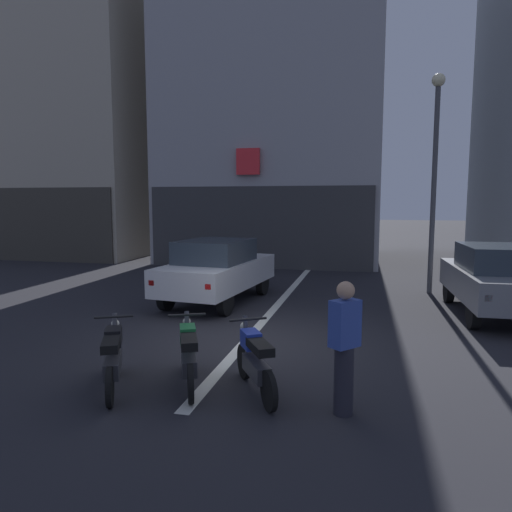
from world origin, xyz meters
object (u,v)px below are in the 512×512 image
at_px(street_lamp, 435,160).
at_px(motorcycle_black_row_leftmost, 113,357).
at_px(motorcycle_green_row_left_mid, 188,354).
at_px(person_by_motorcycles, 344,347).
at_px(motorcycle_blue_row_centre, 255,361).
at_px(car_white_crossing_near, 217,269).
at_px(car_grey_parked_kerbside, 498,278).

xyz_separation_m(street_lamp, motorcycle_black_row_leftmost, (-5.19, -8.35, -3.30)).
relative_size(street_lamp, motorcycle_green_row_left_mid, 3.92).
xyz_separation_m(street_lamp, person_by_motorcycles, (-2.01, -8.40, -2.91)).
distance_m(motorcycle_blue_row_centre, person_by_motorcycles, 1.33).
height_order(street_lamp, motorcycle_blue_row_centre, street_lamp).
distance_m(motorcycle_black_row_leftmost, motorcycle_blue_row_centre, 1.99).
bearing_deg(motorcycle_black_row_leftmost, car_white_crossing_near, 93.48).
height_order(car_white_crossing_near, motorcycle_green_row_left_mid, car_white_crossing_near).
distance_m(motorcycle_green_row_left_mid, person_by_motorcycles, 2.27).
bearing_deg(motorcycle_black_row_leftmost, person_by_motorcycles, -0.83).
bearing_deg(street_lamp, car_white_crossing_near, -154.79).
xyz_separation_m(street_lamp, motorcycle_green_row_left_mid, (-4.21, -8.00, -3.30)).
bearing_deg(motorcycle_green_row_left_mid, car_grey_parked_kerbside, 45.60).
xyz_separation_m(car_white_crossing_near, motorcycle_green_row_left_mid, (1.33, -5.39, -0.43)).
xyz_separation_m(car_grey_parked_kerbside, motorcycle_blue_row_centre, (-4.36, -5.49, -0.43)).
distance_m(motorcycle_black_row_leftmost, person_by_motorcycles, 3.21).
bearing_deg(motorcycle_green_row_left_mid, motorcycle_blue_row_centre, -1.64).
xyz_separation_m(car_white_crossing_near, motorcycle_blue_row_centre, (2.31, -5.42, -0.43)).
bearing_deg(car_grey_parked_kerbside, car_white_crossing_near, -179.40).
height_order(motorcycle_black_row_leftmost, person_by_motorcycles, person_by_motorcycles).
xyz_separation_m(car_white_crossing_near, car_grey_parked_kerbside, (6.68, 0.07, 0.00)).
height_order(car_grey_parked_kerbside, motorcycle_black_row_leftmost, car_grey_parked_kerbside).
bearing_deg(motorcycle_black_row_leftmost, car_grey_parked_kerbside, 42.58).
height_order(car_white_crossing_near, motorcycle_blue_row_centre, car_white_crossing_near).
distance_m(car_grey_parked_kerbside, motorcycle_blue_row_centre, 7.02).
relative_size(motorcycle_black_row_leftmost, person_by_motorcycles, 0.92).
xyz_separation_m(motorcycle_green_row_left_mid, person_by_motorcycles, (2.20, -0.40, 0.40)).
bearing_deg(motorcycle_blue_row_centre, motorcycle_black_row_leftmost, -170.53).
bearing_deg(car_white_crossing_near, motorcycle_black_row_leftmost, -86.52).
height_order(street_lamp, person_by_motorcycles, street_lamp).
bearing_deg(car_grey_parked_kerbside, person_by_motorcycles, -118.23).
relative_size(car_grey_parked_kerbside, person_by_motorcycles, 2.49).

